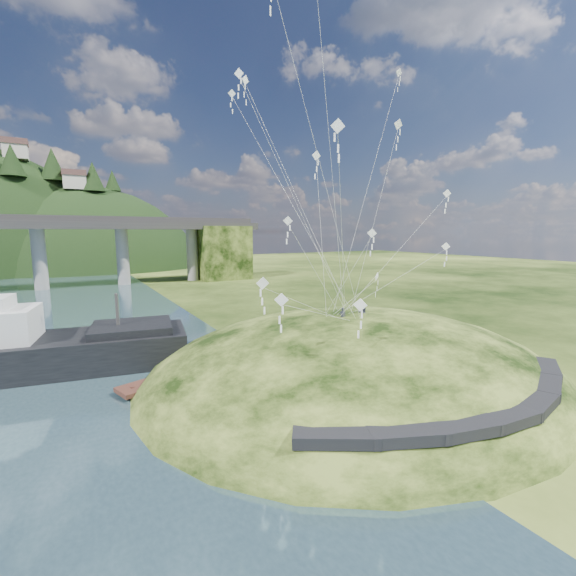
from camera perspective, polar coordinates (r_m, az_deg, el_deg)
ground at (r=27.45m, az=-0.97°, el=-16.88°), size 320.00×320.00×0.00m
grass_hill at (r=33.75m, az=9.65°, el=-14.80°), size 36.00×32.00×13.00m
footpath at (r=24.85m, az=27.07°, el=-15.38°), size 22.29×5.84×0.83m
work_barge at (r=38.73m, az=-34.40°, el=-7.42°), size 25.33×10.95×8.59m
wooden_dock at (r=33.28m, az=-13.14°, el=-11.71°), size 13.08×5.75×0.93m
kite_flyers at (r=32.38m, az=10.25°, el=-2.35°), size 3.28×1.20×1.60m
kite_swarm at (r=29.71m, az=6.56°, el=17.23°), size 20.27×18.02×22.42m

